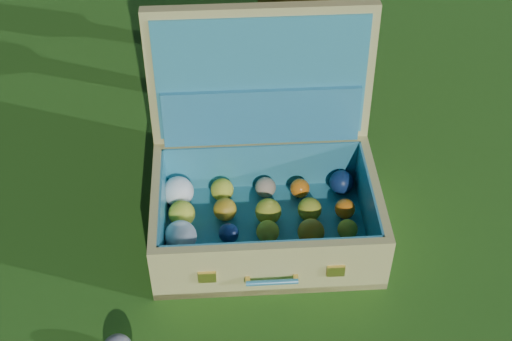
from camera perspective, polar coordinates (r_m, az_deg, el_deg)
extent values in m
plane|color=#215114|center=(1.77, 6.97, -8.29)|extent=(60.00, 60.00, 0.00)
cube|color=#C7BD6B|center=(1.82, 0.78, -5.08)|extent=(0.64, 0.51, 0.02)
cube|color=#C7BD6B|center=(1.66, 1.23, -7.91)|extent=(0.54, 0.17, 0.17)
cube|color=#C7BD6B|center=(1.89, 0.43, 0.34)|extent=(0.54, 0.17, 0.17)
cube|color=#C7BD6B|center=(1.78, -7.85, -3.86)|extent=(0.11, 0.32, 0.17)
cube|color=#C7BD6B|center=(1.81, 9.30, -3.09)|extent=(0.11, 0.32, 0.17)
cube|color=teal|center=(1.82, 0.78, -4.81)|extent=(0.59, 0.46, 0.01)
cube|color=teal|center=(1.66, 1.20, -7.34)|extent=(0.50, 0.15, 0.15)
cube|color=teal|center=(1.88, 0.46, 0.30)|extent=(0.50, 0.15, 0.15)
cube|color=teal|center=(1.77, -7.46, -3.62)|extent=(0.10, 0.32, 0.15)
cube|color=teal|center=(1.80, 8.94, -2.89)|extent=(0.10, 0.32, 0.15)
cube|color=#C7BD6B|center=(1.76, 0.39, 7.63)|extent=(0.55, 0.21, 0.37)
cube|color=teal|center=(1.74, 0.43, 7.30)|extent=(0.50, 0.17, 0.33)
cube|color=teal|center=(1.79, 0.45, 4.34)|extent=(0.48, 0.17, 0.16)
cube|color=#F2C659|center=(1.65, -3.93, -8.51)|extent=(0.04, 0.02, 0.03)
cube|color=#F2C659|center=(1.66, 6.41, -8.00)|extent=(0.04, 0.02, 0.03)
cylinder|color=teal|center=(1.65, 1.30, -8.94)|extent=(0.12, 0.05, 0.01)
cube|color=#F2C659|center=(1.65, -0.66, -8.83)|extent=(0.02, 0.02, 0.01)
cube|color=#F2C659|center=(1.66, 3.21, -8.63)|extent=(0.02, 0.02, 0.01)
sphere|color=#C6AE8B|center=(1.70, -5.99, -7.34)|extent=(0.08, 0.08, 0.08)
sphere|color=#B10E1C|center=(1.71, -2.53, -7.56)|extent=(0.05, 0.05, 0.05)
sphere|color=#B10E1C|center=(1.72, 1.26, -7.31)|extent=(0.04, 0.04, 0.04)
sphere|color=orange|center=(1.72, 4.43, -6.74)|extent=(0.06, 0.06, 0.06)
sphere|color=silver|center=(1.74, 8.15, -6.75)|extent=(0.05, 0.05, 0.05)
sphere|color=silver|center=(1.75, -6.05, -5.26)|extent=(0.08, 0.08, 0.08)
sphere|color=navy|center=(1.77, -2.20, -5.04)|extent=(0.05, 0.05, 0.05)
sphere|color=gold|center=(1.77, 0.95, -4.91)|extent=(0.06, 0.06, 0.06)
sphere|color=#AF8117|center=(1.77, 4.42, -4.93)|extent=(0.07, 0.07, 0.07)
sphere|color=gold|center=(1.79, 7.33, -4.69)|extent=(0.05, 0.05, 0.05)
sphere|color=gold|center=(1.81, -5.96, -3.45)|extent=(0.07, 0.07, 0.07)
sphere|color=#AF8117|center=(1.82, -2.49, -3.13)|extent=(0.06, 0.06, 0.06)
sphere|color=gold|center=(1.81, 0.99, -3.29)|extent=(0.07, 0.07, 0.07)
sphere|color=gold|center=(1.82, 4.31, -3.11)|extent=(0.06, 0.06, 0.06)
sphere|color=orange|center=(1.84, 7.13, -3.06)|extent=(0.05, 0.05, 0.05)
sphere|color=silver|center=(1.86, -6.24, -1.69)|extent=(0.08, 0.08, 0.08)
sphere|color=gold|center=(1.87, -2.73, -1.55)|extent=(0.06, 0.06, 0.06)
sphere|color=#C6AE8B|center=(1.88, 0.77, -1.35)|extent=(0.06, 0.06, 0.06)
sphere|color=orange|center=(1.88, 3.53, -1.43)|extent=(0.05, 0.05, 0.05)
sphere|color=navy|center=(1.90, 6.86, -0.93)|extent=(0.06, 0.06, 0.06)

